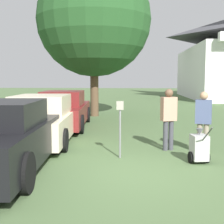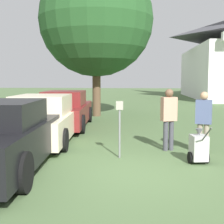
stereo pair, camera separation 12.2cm
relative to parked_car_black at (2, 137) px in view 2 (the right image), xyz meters
The scene contains 9 objects.
ground_plane 2.87m from the parked_car_black, ahead, with size 120.00×120.00×0.00m, color #4C663D.
parked_car_black is the anchor object (origin of this frame).
parked_car_cream 3.12m from the parked_car_black, 89.99° to the left, with size 2.20×4.88×1.52m.
parked_car_maroon 6.08m from the parked_car_black, 90.00° to the left, with size 2.17×5.06×1.52m.
parking_meter 2.86m from the parked_car_black, 25.57° to the left, with size 0.18×0.09×1.46m.
person_worker 4.47m from the parked_car_black, 29.23° to the left, with size 0.47×0.35×1.75m.
person_supervisor 5.16m from the parked_car_black, 21.41° to the left, with size 0.47×0.33×1.69m.
equipment_cart 4.59m from the parked_car_black, 10.75° to the left, with size 0.51×1.00×1.00m.
shade_tree 11.06m from the parked_car_black, 85.64° to the left, with size 6.02×6.02×8.15m.
Camera 2 is at (0.27, -6.50, 2.04)m, focal length 50.00 mm.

